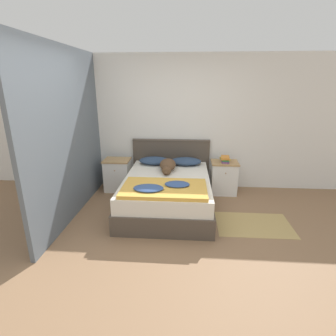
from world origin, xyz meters
The scene contains 13 objects.
ground_plane centered at (0.00, 0.00, 0.00)m, with size 16.00×16.00×0.00m, color #896647.
wall_back centered at (0.00, 2.13, 1.27)m, with size 9.00×0.06×2.55m.
wall_side_left centered at (-1.46, 1.05, 1.27)m, with size 0.06×3.10×2.55m.
bed centered at (0.01, 1.07, 0.27)m, with size 1.44×1.93×0.54m.
headboard centered at (0.01, 2.06, 0.51)m, with size 1.52×0.06×0.98m.
nightstand_left centered at (-1.01, 1.77, 0.31)m, with size 0.50×0.41×0.62m.
nightstand_right centered at (1.04, 1.77, 0.31)m, with size 0.50×0.41×0.62m.
pillow_left centered at (-0.29, 1.80, 0.61)m, with size 0.58×0.37×0.13m.
pillow_right centered at (0.31, 1.80, 0.61)m, with size 0.58×0.37×0.13m.
quilt centered at (0.00, 0.52, 0.58)m, with size 1.22×0.76×0.10m.
dog centered at (-0.01, 1.43, 0.64)m, with size 0.29×0.67×0.20m.
book_stack centered at (1.04, 1.76, 0.68)m, with size 0.18×0.24×0.10m.
rug centered at (1.35, 0.59, 0.00)m, with size 1.10×0.73×0.00m.
Camera 1 is at (0.33, -2.97, 2.03)m, focal length 28.00 mm.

